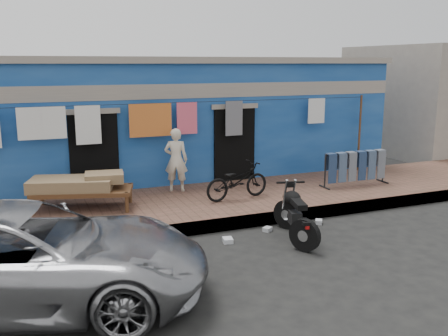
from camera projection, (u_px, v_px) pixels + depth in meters
ground at (269, 257)px, 8.42m from camera, size 80.00×80.00×0.00m
sidewalk at (207, 204)px, 11.11m from camera, size 28.00×3.00×0.25m
curb at (233, 223)px, 9.80m from camera, size 28.00×0.10×0.25m
building at (158, 117)px, 14.39m from camera, size 12.20×5.20×3.36m
neighbor_right at (447, 99)px, 18.45m from camera, size 6.00×5.00×3.80m
clothesline at (144, 125)px, 11.49m from camera, size 10.06×0.06×2.10m
car at (22, 255)px, 6.62m from camera, size 5.49×3.63×1.42m
seated_person at (176, 160)px, 11.64m from camera, size 0.64×0.54×1.49m
bicycle at (237, 177)px, 11.00m from camera, size 1.60×0.77×0.99m
motorcycle at (296, 213)px, 9.18m from camera, size 1.33×1.82×1.00m
charpoy at (83, 192)px, 10.29m from camera, size 2.64×2.15×0.71m
jeans_rack at (355, 168)px, 12.27m from camera, size 1.82×0.41×0.87m
litter_a at (267, 229)px, 9.72m from camera, size 0.22×0.21×0.08m
litter_b at (319, 222)px, 10.15m from camera, size 0.21×0.22×0.09m
litter_c at (228, 240)px, 9.10m from camera, size 0.21×0.24×0.09m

